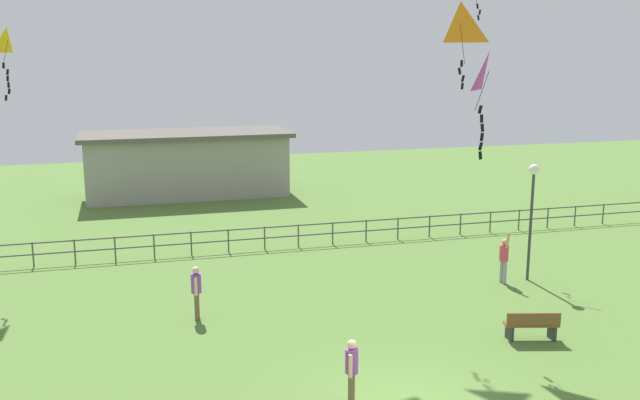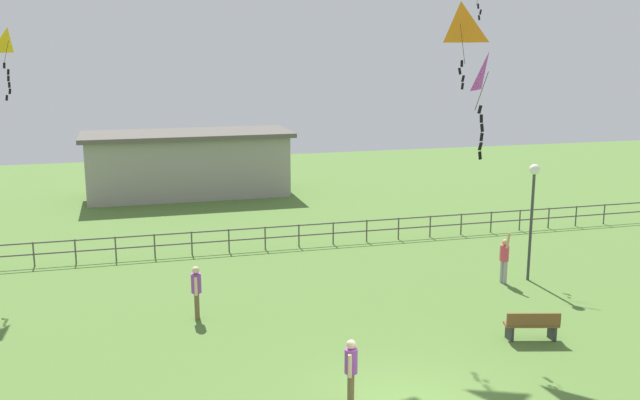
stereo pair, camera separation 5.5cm
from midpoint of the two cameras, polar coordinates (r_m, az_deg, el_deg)
lamppost at (r=25.61m, az=16.62°, el=0.33°), size 0.36×0.36×4.15m
park_bench at (r=20.99m, az=16.57°, el=-9.55°), size 1.55×0.78×0.85m
person_0 at (r=21.81m, az=-9.96°, el=-7.05°), size 0.30×0.49×1.65m
person_1 at (r=25.54m, az=14.48°, el=-4.46°), size 0.29×0.50×1.85m
person_3 at (r=16.54m, az=2.45°, el=-13.32°), size 0.30×0.45×1.61m
kite_1 at (r=27.04m, az=-23.82°, el=11.34°), size 0.70×0.88×2.48m
kite_3 at (r=17.19m, az=13.23°, el=9.52°), size 0.72×0.75×2.54m
kite_7 at (r=21.44m, az=11.10°, el=13.56°), size 1.04×1.10×2.48m
waterfront_railing at (r=29.00m, az=-4.41°, el=-2.77°), size 36.05×0.06×0.95m
pavilion_building at (r=40.15m, az=-10.65°, el=2.90°), size 11.36×4.60×3.54m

